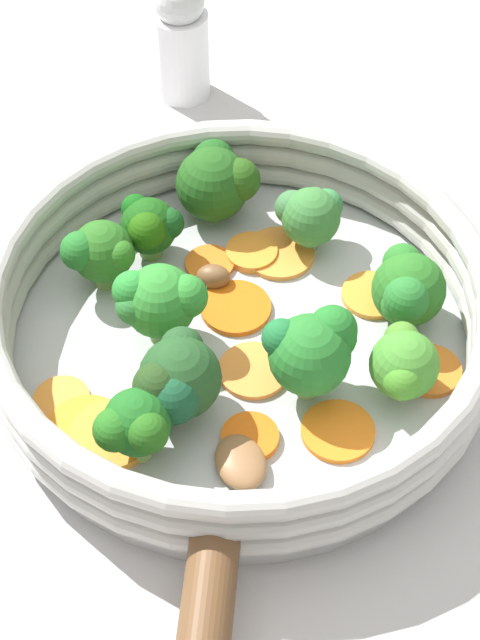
{
  "coord_description": "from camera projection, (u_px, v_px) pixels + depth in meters",
  "views": [
    {
      "loc": [
        0.09,
        -0.38,
        0.49
      ],
      "look_at": [
        0.0,
        0.0,
        0.03
      ],
      "focal_mm": 60.0,
      "sensor_mm": 36.0,
      "label": 1
    }
  ],
  "objects": [
    {
      "name": "ground_plane",
      "position": [
        240.0,
        356.0,
        0.63
      ],
      "size": [
        4.0,
        4.0,
        0.0
      ],
      "primitive_type": "plane",
      "color": "#B8B8B9"
    },
    {
      "name": "skillet",
      "position": [
        240.0,
        347.0,
        0.62
      ],
      "size": [
        0.27,
        0.27,
        0.02
      ],
      "primitive_type": "cylinder",
      "color": "#B2B5B7",
      "rests_on": "ground_plane"
    },
    {
      "name": "skillet_rim_wall",
      "position": [
        240.0,
        310.0,
        0.6
      ],
      "size": [
        0.29,
        0.29,
        0.05
      ],
      "color": "#B9B8B4",
      "rests_on": "skillet"
    },
    {
      "name": "skillet_rivet_left",
      "position": [
        166.0,
        524.0,
        0.53
      ],
      "size": [
        0.01,
        0.01,
        0.01
      ],
      "primitive_type": "sphere",
      "color": "#ADB2BC",
      "rests_on": "skillet"
    },
    {
      "name": "skillet_rivet_right",
      "position": [
        270.0,
        532.0,
        0.53
      ],
      "size": [
        0.01,
        0.01,
        0.01
      ],
      "primitive_type": "sphere",
      "color": "#B1B8B6",
      "rests_on": "skillet"
    },
    {
      "name": "carrot_slice_0",
      "position": [
        372.0,
        295.0,
        0.63
      ],
      "size": [
        0.04,
        0.04,
        0.0
      ],
      "primitive_type": "cylinder",
      "rotation": [
        0.0,
        0.0,
        6.12
      ],
      "color": "orange",
      "rests_on": "skillet"
    },
    {
      "name": "carrot_slice_1",
      "position": [
        279.0,
        253.0,
        0.66
      ],
      "size": [
        0.05,
        0.05,
        0.0
      ],
      "primitive_type": "cylinder",
      "rotation": [
        0.0,
        0.0,
        3.0
      ],
      "color": "orange",
      "rests_on": "skillet"
    },
    {
      "name": "carrot_slice_2",
      "position": [
        253.0,
        371.0,
        0.6
      ],
      "size": [
        0.05,
        0.05,
        0.0
      ],
      "primitive_type": "cylinder",
      "rotation": [
        0.0,
        0.0,
        1.12
      ],
      "color": "orange",
      "rests_on": "skillet"
    },
    {
      "name": "carrot_slice_3",
      "position": [
        112.0,
        435.0,
        0.57
      ],
      "size": [
        0.05,
        0.05,
        0.0
      ],
      "primitive_type": "cylinder",
      "rotation": [
        0.0,
        0.0,
        6.21
      ],
      "color": "orange",
      "rests_on": "skillet"
    },
    {
      "name": "carrot_slice_4",
      "position": [
        430.0,
        364.0,
        0.6
      ],
      "size": [
        0.05,
        0.05,
        0.0
      ],
      "primitive_type": "cylinder",
      "rotation": [
        0.0,
        0.0,
        3.48
      ],
      "color": "orange",
      "rests_on": "skillet"
    },
    {
      "name": "carrot_slice_5",
      "position": [
        250.0,
        437.0,
        0.57
      ],
      "size": [
        0.04,
        0.04,
        0.0
      ],
      "primitive_type": "cylinder",
      "rotation": [
        0.0,
        0.0,
        1.34
      ],
      "color": "orange",
      "rests_on": "skillet"
    },
    {
      "name": "carrot_slice_6",
      "position": [
        252.0,
        252.0,
        0.66
      ],
      "size": [
        0.04,
        0.04,
        0.01
      ],
      "primitive_type": "cylinder",
      "rotation": [
        0.0,
        0.0,
        5.04
      ],
      "color": "orange",
      "rests_on": "skillet"
    },
    {
      "name": "carrot_slice_7",
      "position": [
        236.0,
        308.0,
        0.63
      ],
      "size": [
        0.06,
        0.06,
        0.0
      ],
      "primitive_type": "cylinder",
      "rotation": [
        0.0,
        0.0,
        0.92
      ],
      "color": "#D95F10",
      "rests_on": "skillet"
    },
    {
      "name": "carrot_slice_8",
      "position": [
        86.0,
        428.0,
        0.57
      ],
      "size": [
        0.06,
        0.06,
        0.0
      ],
      "primitive_type": "cylinder",
      "rotation": [
        0.0,
        0.0,
        5.55
      ],
      "color": "orange",
      "rests_on": "skillet"
    },
    {
      "name": "carrot_slice_9",
      "position": [
        210.0,
        264.0,
        0.65
      ],
      "size": [
        0.04,
        0.04,
        0.0
      ],
      "primitive_type": "cylinder",
      "rotation": [
        0.0,
        0.0,
        1.88
      ],
      "color": "orange",
      "rests_on": "skillet"
    },
    {
      "name": "carrot_slice_10",
      "position": [
        62.0,
        399.0,
        0.58
      ],
      "size": [
        0.04,
        0.04,
        0.0
      ],
      "primitive_type": "cylinder",
      "rotation": [
        0.0,
        0.0,
        5.63
      ],
      "color": "orange",
      "rests_on": "skillet"
    },
    {
      "name": "carrot_slice_11",
      "position": [
        338.0,
        431.0,
        0.57
      ],
      "size": [
        0.05,
        0.05,
        0.0
      ],
      "primitive_type": "cylinder",
      "rotation": [
        0.0,
        0.0,
        2.11
      ],
      "color": "orange",
      "rests_on": "skillet"
    },
    {
      "name": "broccoli_floret_0",
      "position": [
        314.0,
        349.0,
        0.57
      ],
      "size": [
        0.05,
        0.05,
        0.05
      ],
      "color": "#8BA55F",
      "rests_on": "skillet"
    },
    {
      "name": "broccoli_floret_1",
      "position": [
        310.0,
        214.0,
        0.65
      ],
      "size": [
        0.04,
        0.04,
        0.04
      ],
      "color": "#7FA668",
      "rests_on": "skillet"
    },
    {
      "name": "broccoli_floret_2",
      "position": [
        177.0,
        379.0,
        0.56
      ],
      "size": [
        0.04,
        0.06,
        0.05
      ],
      "color": "#8DA761",
      "rests_on": "skillet"
    },
    {
      "name": "broccoli_floret_3",
      "position": [
        159.0,
        301.0,
        0.59
      ],
      "size": [
        0.05,
        0.04,
        0.05
      ],
      "color": "#5D8745",
      "rests_on": "skillet"
    },
    {
      "name": "broccoli_floret_4",
      "position": [
        407.0,
        290.0,
        0.6
      ],
      "size": [
        0.04,
        0.05,
        0.05
      ],
      "color": "#65914C",
      "rests_on": "skillet"
    },
    {
      "name": "broccoli_floret_5",
      "position": [
        135.0,
        426.0,
        0.54
      ],
      "size": [
        0.04,
        0.04,
        0.05
      ],
      "color": "#7DA14E",
      "rests_on": "skillet"
    },
    {
      "name": "broccoli_floret_6",
      "position": [
        217.0,
        180.0,
        0.66
      ],
      "size": [
        0.05,
        0.05,
        0.05
      ],
      "color": "#6E964B",
      "rests_on": "skillet"
    },
    {
      "name": "broccoli_floret_7",
      "position": [
        149.0,
        226.0,
        0.64
      ],
      "size": [
        0.04,
        0.04,
        0.04
      ],
      "color": "#698E45",
      "rests_on": "skillet"
    },
    {
      "name": "broccoli_floret_8",
      "position": [
        100.0,
        253.0,
        0.62
      ],
      "size": [
        0.04,
        0.04,
        0.04
      ],
      "color": "olive",
      "rests_on": "skillet"
    },
    {
      "name": "broccoli_floret_9",
      "position": [
        404.0,
        364.0,
        0.57
      ],
      "size": [
        0.04,
        0.05,
        0.04
      ],
      "color": "#8CAD60",
      "rests_on": "skillet"
    },
    {
      "name": "mushroom_piece_0",
      "position": [
        213.0,
        277.0,
        0.64
      ],
      "size": [
        0.02,
        0.02,
        0.01
      ],
      "primitive_type": "ellipsoid",
      "rotation": [
        0.0,
        0.0,
        3.25
      ],
      "color": "brown",
      "rests_on": "skillet"
    },
    {
      "name": "mushroom_piece_1",
      "position": [
        140.0,
        410.0,
        0.57
      ],
      "size": [
        0.04,
        0.04,
        0.01
      ],
      "primitive_type": "ellipsoid",
      "rotation": [
        0.0,
        0.0,
        2.03
      ],
      "color": "brown",
      "rests_on": "skillet"
    },
    {
      "name": "mushroom_piece_2",
      "position": [
        241.0,
        462.0,
        0.55
      ],
      "size": [
        0.04,
        0.04,
        0.01
      ],
      "primitive_type": "ellipsoid",
      "rotation": [
        0.0,
        0.0,
        5.26
      ],
      "color": "#8E613D",
      "rests_on": "skillet"
    },
    {
      "name": "salt_shaker",
      "position": [
        181.0,
        38.0,
        0.76
      ],
      "size": [
        0.04,
        0.04,
        0.09
      ],
      "color": "white",
      "rests_on": "ground_plane"
    }
  ]
}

